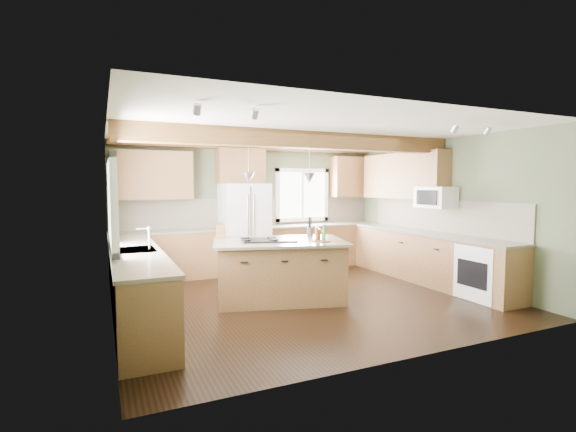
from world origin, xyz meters
name	(u,v)px	position (x,y,z in m)	size (l,w,h in m)	color
floor	(305,298)	(0.00, 0.00, 0.00)	(5.60, 5.60, 0.00)	black
ceiling	(306,131)	(0.00, 0.00, 2.60)	(5.60, 5.60, 0.00)	silver
wall_back	(252,207)	(0.00, 2.50, 1.30)	(5.60, 5.60, 0.00)	#4F573E
wall_left	(110,222)	(-2.80, 0.00, 1.30)	(5.00, 5.00, 0.00)	#4F573E
wall_right	(442,211)	(2.80, 0.00, 1.30)	(5.00, 5.00, 0.00)	#4F573E
ceiling_beam	(303,140)	(0.00, 0.10, 2.47)	(5.55, 0.26, 0.26)	#503116
soffit_trim	(253,147)	(0.00, 2.40, 2.54)	(5.55, 0.20, 0.10)	#503116
backsplash_back	(252,212)	(0.00, 2.48, 1.21)	(5.58, 0.03, 0.58)	brown
backsplash_right	(440,216)	(2.78, 0.05, 1.21)	(0.03, 3.70, 0.58)	brown
base_cab_back_left	(167,256)	(-1.79, 2.20, 0.44)	(2.02, 0.60, 0.88)	brown
counter_back_left	(167,232)	(-1.79, 2.20, 0.90)	(2.06, 0.64, 0.04)	#453D32
base_cab_back_right	(321,246)	(1.49, 2.20, 0.44)	(2.62, 0.60, 0.88)	brown
counter_back_right	(321,225)	(1.49, 2.20, 0.90)	(2.66, 0.64, 0.04)	#453D32
base_cab_left	(136,285)	(-2.50, 0.05, 0.44)	(0.60, 3.70, 0.88)	brown
counter_left	(135,251)	(-2.50, 0.05, 0.90)	(0.64, 3.74, 0.04)	#453D32
base_cab_right	(427,258)	(2.50, 0.05, 0.44)	(0.60, 3.70, 0.88)	brown
counter_right	(427,233)	(2.50, 0.05, 0.90)	(0.64, 3.74, 0.04)	#453D32
upper_cab_back_left	(154,175)	(-1.99, 2.33, 1.95)	(1.40, 0.35, 0.90)	brown
upper_cab_over_fridge	(241,166)	(-0.30, 2.33, 2.15)	(0.96, 0.35, 0.70)	brown
upper_cab_right	(403,176)	(2.62, 0.90, 1.95)	(0.35, 2.20, 0.90)	brown
upper_cab_back_corner	(350,177)	(2.30, 2.33, 1.95)	(0.90, 0.35, 0.90)	brown
window_left	(111,202)	(-2.78, 0.05, 1.55)	(0.04, 1.60, 1.05)	white
window_back	(302,195)	(1.15, 2.48, 1.55)	(1.10, 0.04, 1.00)	white
sink	(135,251)	(-2.50, 0.05, 0.91)	(0.50, 0.65, 0.03)	#262628
faucet	(149,239)	(-2.32, 0.05, 1.05)	(0.02, 0.02, 0.28)	#B2B2B7
dishwasher	(147,313)	(-2.49, -1.25, 0.43)	(0.60, 0.60, 0.84)	white
oven	(486,272)	(2.49, -1.25, 0.43)	(0.60, 0.72, 0.84)	white
microwave	(436,197)	(2.58, -0.05, 1.55)	(0.40, 0.70, 0.38)	white
pendant_left	(249,178)	(-0.85, 0.23, 1.88)	(0.18, 0.18, 0.16)	#B2B2B7
pendant_right	(309,178)	(0.05, -0.03, 1.88)	(0.18, 0.18, 0.16)	#B2B2B7
refrigerator	(244,229)	(-0.30, 2.12, 0.90)	(0.90, 0.74, 1.80)	white
island	(279,271)	(-0.40, 0.10, 0.44)	(1.87, 1.14, 0.88)	brown
island_top	(279,242)	(-0.40, 0.10, 0.90)	(2.00, 1.27, 0.04)	#453D32
cooktop	(269,240)	(-0.55, 0.14, 0.93)	(0.81, 0.54, 0.02)	black
knife_block	(221,231)	(-1.16, 0.71, 1.03)	(0.13, 0.10, 0.22)	brown
utensil_crock	(310,231)	(0.31, 0.44, 0.99)	(0.11, 0.11, 0.14)	#463D38
bottle_tray	(321,233)	(0.13, -0.27, 1.04)	(0.27, 0.27, 0.25)	brown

